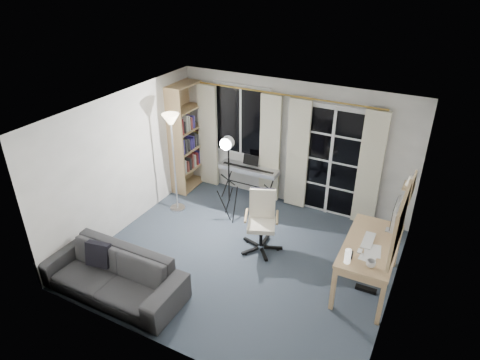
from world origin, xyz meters
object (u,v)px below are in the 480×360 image
at_px(studio_light, 227,153).
at_px(mug, 371,263).
at_px(sofa, 110,269).
at_px(desk, 370,249).
at_px(keyboard_piano, 249,170).
at_px(office_chair, 262,215).
at_px(monitor, 395,215).
at_px(torchiere_lamp, 172,134).
at_px(bookshelf, 187,138).

relative_size(studio_light, mug, 13.53).
relative_size(studio_light, sofa, 0.78).
height_order(desk, mug, mug).
relative_size(keyboard_piano, sofa, 0.55).
relative_size(office_chair, mug, 8.15).
bearing_deg(monitor, mug, -96.91).
height_order(torchiere_lamp, studio_light, torchiere_lamp).
bearing_deg(bookshelf, mug, -26.58).
distance_m(bookshelf, mug, 4.55).
height_order(bookshelf, studio_light, bookshelf).
bearing_deg(keyboard_piano, office_chair, -56.12).
bearing_deg(bookshelf, sofa, -76.81).
bearing_deg(mug, monitor, 84.20).
bearing_deg(office_chair, torchiere_lamp, 149.06).
bearing_deg(desk, mug, -79.80).
bearing_deg(office_chair, bookshelf, 129.07).
relative_size(keyboard_piano, studio_light, 0.71).
relative_size(bookshelf, mug, 17.66).
bearing_deg(torchiere_lamp, keyboard_piano, 42.44).
bearing_deg(monitor, keyboard_piano, 159.46).
bearing_deg(monitor, office_chair, -173.71).
bearing_deg(desk, office_chair, 172.58).
xyz_separation_m(bookshelf, torchiere_lamp, (0.34, -0.94, 0.49)).
relative_size(office_chair, sofa, 0.47).
relative_size(bookshelf, monitor, 4.02).
distance_m(keyboard_piano, mug, 3.35).
bearing_deg(torchiere_lamp, bookshelf, 109.97).
distance_m(monitor, mug, 0.98).
relative_size(torchiere_lamp, desk, 1.33).
bearing_deg(sofa, office_chair, 54.24).
bearing_deg(studio_light, torchiere_lamp, -178.58).
height_order(office_chair, sofa, office_chair).
xyz_separation_m(bookshelf, studio_light, (1.39, -0.83, 0.31)).
height_order(torchiere_lamp, mug, torchiere_lamp).
bearing_deg(mug, studio_light, 157.85).
distance_m(studio_light, sofa, 2.64).
bearing_deg(torchiere_lamp, desk, -7.72).
height_order(torchiere_lamp, office_chair, torchiere_lamp).
distance_m(mug, sofa, 3.54).
height_order(studio_light, office_chair, studio_light).
height_order(bookshelf, torchiere_lamp, bookshelf).
relative_size(torchiere_lamp, monitor, 3.49).
height_order(desk, monitor, monitor).
height_order(monitor, mug, monitor).
relative_size(mug, sofa, 0.06).
bearing_deg(sofa, studio_light, 76.45).
xyz_separation_m(monitor, sofa, (-3.37, -2.25, -0.62)).
bearing_deg(studio_light, office_chair, -30.24).
height_order(bookshelf, sofa, bookshelf).
bearing_deg(bookshelf, monitor, -14.55).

